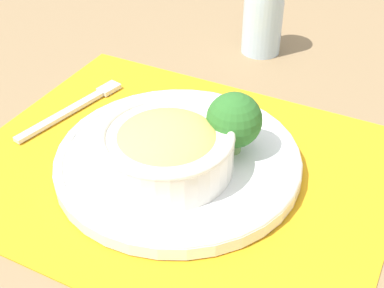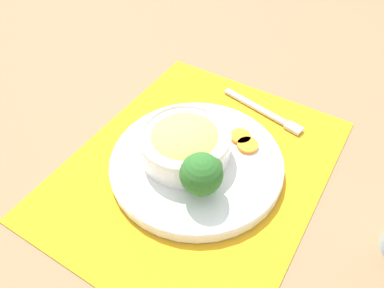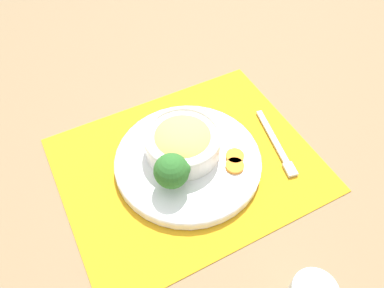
{
  "view_description": "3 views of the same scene",
  "coord_description": "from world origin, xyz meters",
  "views": [
    {
      "loc": [
        0.26,
        -0.43,
        0.42
      ],
      "look_at": [
        0.02,
        0.01,
        0.04
      ],
      "focal_mm": 50.0,
      "sensor_mm": 36.0,
      "label": 1
    },
    {
      "loc": [
        0.35,
        0.23,
        0.5
      ],
      "look_at": [
        -0.01,
        -0.02,
        0.04
      ],
      "focal_mm": 35.0,
      "sensor_mm": 36.0,
      "label": 2
    },
    {
      "loc": [
        0.18,
        0.41,
        0.63
      ],
      "look_at": [
        -0.01,
        -0.01,
        0.05
      ],
      "focal_mm": 35.0,
      "sensor_mm": 36.0,
      "label": 3
    }
  ],
  "objects": [
    {
      "name": "broccoli_floret",
      "position": [
        0.05,
        0.04,
        0.06
      ],
      "size": [
        0.07,
        0.07,
        0.08
      ],
      "color": "#759E51",
      "rests_on": "plate"
    },
    {
      "name": "placemat",
      "position": [
        0.0,
        0.0,
        0.0
      ],
      "size": [
        0.52,
        0.43,
        0.0
      ],
      "color": "orange",
      "rests_on": "ground_plane"
    },
    {
      "name": "bowl",
      "position": [
        -0.0,
        -0.02,
        0.05
      ],
      "size": [
        0.16,
        0.16,
        0.06
      ],
      "color": "silver",
      "rests_on": "plate"
    },
    {
      "name": "carrot_slice_middle",
      "position": [
        -0.09,
        0.04,
        0.02
      ],
      "size": [
        0.04,
        0.04,
        0.01
      ],
      "color": "orange",
      "rests_on": "plate"
    },
    {
      "name": "carrot_slice_near",
      "position": [
        -0.08,
        0.06,
        0.02
      ],
      "size": [
        0.04,
        0.04,
        0.01
      ],
      "color": "orange",
      "rests_on": "plate"
    },
    {
      "name": "plate",
      "position": [
        0.0,
        0.0,
        0.02
      ],
      "size": [
        0.3,
        0.3,
        0.02
      ],
      "color": "white",
      "rests_on": "placemat"
    },
    {
      "name": "ground_plane",
      "position": [
        0.0,
        0.0,
        0.0
      ],
      "size": [
        4.0,
        4.0,
        0.0
      ],
      "primitive_type": "plane",
      "color": "#8C704C"
    },
    {
      "name": "fork",
      "position": [
        -0.19,
        0.05,
        0.01
      ],
      "size": [
        0.05,
        0.18,
        0.01
      ],
      "rotation": [
        0.0,
        0.0,
        -0.16
      ],
      "color": "silver",
      "rests_on": "placemat"
    }
  ]
}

